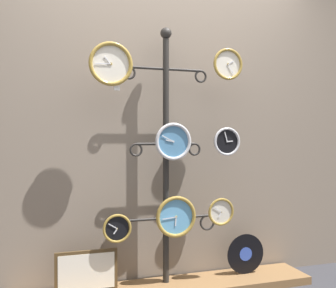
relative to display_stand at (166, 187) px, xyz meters
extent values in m
cube|color=gray|center=(0.00, 0.16, 0.64)|extent=(4.40, 0.04, 2.80)
cylinder|color=#282623|center=(0.00, 0.00, 0.17)|extent=(0.05, 0.05, 1.84)
sphere|color=#282623|center=(0.00, 0.00, 1.13)|extent=(0.08, 0.08, 0.08)
cylinder|color=#282623|center=(-0.14, 0.00, 0.87)|extent=(0.28, 0.02, 0.02)
torus|color=#282623|center=(-0.28, 0.00, 0.83)|extent=(0.10, 0.02, 0.10)
cylinder|color=#282623|center=(0.14, 0.00, 0.87)|extent=(0.28, 0.02, 0.02)
torus|color=#282623|center=(0.28, 0.00, 0.83)|extent=(0.10, 0.02, 0.10)
cylinder|color=#282623|center=(-0.11, 0.00, 0.32)|extent=(0.23, 0.02, 0.02)
torus|color=#282623|center=(-0.23, 0.00, 0.28)|extent=(0.10, 0.02, 0.10)
cylinder|color=#282623|center=(0.11, 0.00, 0.32)|extent=(0.23, 0.02, 0.02)
torus|color=#282623|center=(0.23, 0.00, 0.28)|extent=(0.10, 0.02, 0.10)
cylinder|color=#282623|center=(-0.17, 0.00, -0.23)|extent=(0.33, 0.02, 0.02)
torus|color=#282623|center=(-0.33, 0.00, -0.28)|extent=(0.12, 0.02, 0.12)
cylinder|color=#282623|center=(0.17, 0.00, -0.23)|extent=(0.33, 0.02, 0.02)
torus|color=#282623|center=(0.33, 0.00, -0.28)|extent=(0.12, 0.02, 0.12)
cylinder|color=silver|center=(-0.43, -0.10, 0.86)|extent=(0.27, 0.02, 0.27)
torus|color=#A58438|center=(-0.43, -0.12, 0.86)|extent=(0.30, 0.03, 0.30)
cylinder|color=#A58438|center=(-0.43, -0.12, 0.86)|extent=(0.02, 0.01, 0.02)
cube|color=silver|center=(-0.45, -0.12, 0.89)|extent=(0.05, 0.00, 0.05)
cube|color=silver|center=(-0.48, -0.12, 0.86)|extent=(0.11, 0.00, 0.01)
cylinder|color=silver|center=(0.45, -0.09, 0.91)|extent=(0.22, 0.02, 0.22)
torus|color=#A58438|center=(0.45, -0.11, 0.91)|extent=(0.24, 0.02, 0.24)
cylinder|color=#A58438|center=(0.45, -0.11, 0.91)|extent=(0.01, 0.01, 0.01)
cube|color=silver|center=(0.47, -0.11, 0.93)|extent=(0.05, 0.00, 0.03)
cube|color=silver|center=(0.47, -0.11, 0.88)|extent=(0.05, 0.00, 0.08)
cylinder|color=#4C84B2|center=(0.03, -0.08, 0.34)|extent=(0.25, 0.02, 0.25)
torus|color=silver|center=(0.03, -0.09, 0.34)|extent=(0.27, 0.02, 0.27)
cylinder|color=silver|center=(0.03, -0.09, 0.34)|extent=(0.01, 0.01, 0.01)
cube|color=silver|center=(0.00, -0.09, 0.34)|extent=(0.06, 0.00, 0.02)
cube|color=silver|center=(-0.02, -0.10, 0.36)|extent=(0.09, 0.00, 0.05)
cylinder|color=black|center=(0.45, -0.08, 0.34)|extent=(0.20, 0.02, 0.20)
torus|color=silver|center=(0.45, -0.10, 0.34)|extent=(0.21, 0.02, 0.21)
cylinder|color=silver|center=(0.45, -0.10, 0.34)|extent=(0.01, 0.01, 0.01)
cube|color=silver|center=(0.47, -0.10, 0.34)|extent=(0.05, 0.00, 0.01)
cube|color=silver|center=(0.44, -0.10, 0.37)|extent=(0.03, 0.00, 0.08)
cylinder|color=black|center=(-0.38, -0.07, -0.26)|extent=(0.18, 0.02, 0.18)
torus|color=#A58438|center=(-0.38, -0.08, -0.26)|extent=(0.20, 0.02, 0.20)
cylinder|color=#A58438|center=(-0.38, -0.08, -0.26)|extent=(0.01, 0.01, 0.01)
cube|color=silver|center=(-0.39, -0.09, -0.28)|extent=(0.03, 0.00, 0.04)
cube|color=silver|center=(-0.41, -0.09, -0.24)|extent=(0.06, 0.00, 0.04)
cylinder|color=#60A8DB|center=(0.05, -0.07, -0.21)|extent=(0.28, 0.02, 0.28)
torus|color=#A58438|center=(0.05, -0.09, -0.21)|extent=(0.30, 0.03, 0.30)
cylinder|color=#A58438|center=(0.05, -0.09, -0.21)|extent=(0.02, 0.01, 0.02)
cube|color=silver|center=(0.05, -0.09, -0.24)|extent=(0.02, 0.00, 0.07)
cube|color=silver|center=(0.00, -0.09, -0.21)|extent=(0.11, 0.00, 0.02)
cylinder|color=silver|center=(0.40, -0.09, -0.19)|extent=(0.19, 0.02, 0.19)
torus|color=#A58438|center=(0.40, -0.10, -0.19)|extent=(0.21, 0.02, 0.21)
cylinder|color=#A58438|center=(0.40, -0.10, -0.19)|extent=(0.01, 0.01, 0.01)
cube|color=silver|center=(0.39, -0.10, -0.21)|extent=(0.03, 0.00, 0.04)
cube|color=silver|center=(0.37, -0.10, -0.17)|extent=(0.07, 0.00, 0.05)
cylinder|color=black|center=(0.65, -0.03, -0.55)|extent=(0.31, 0.01, 0.31)
cylinder|color=#334FB2|center=(0.65, -0.03, -0.55)|extent=(0.11, 0.00, 0.11)
cube|color=#4C381E|center=(-0.58, -0.02, -0.56)|extent=(0.43, 0.02, 0.29)
cube|color=white|center=(-0.58, -0.03, -0.56)|extent=(0.38, 0.00, 0.25)
cube|color=white|center=(-0.38, -0.11, 0.70)|extent=(0.04, 0.00, 0.03)
camera|label=1|loc=(-0.86, -2.76, 0.37)|focal=42.00mm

